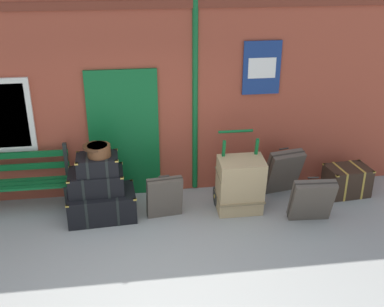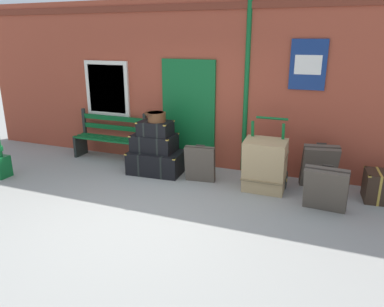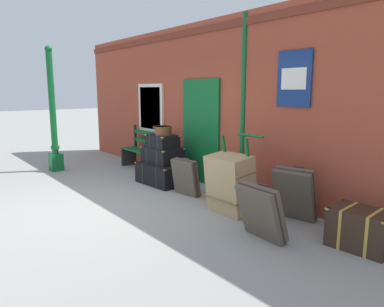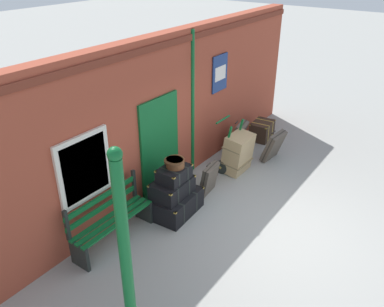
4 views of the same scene
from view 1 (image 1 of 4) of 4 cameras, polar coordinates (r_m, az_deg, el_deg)
name	(u,v)px [view 1 (image 1 of 4)]	position (r m, az deg, el deg)	size (l,w,h in m)	color
ground_plane	(149,287)	(5.95, -5.26, -15.83)	(60.00, 60.00, 0.00)	gray
brick_facade	(135,98)	(7.51, -6.92, 6.71)	(10.40, 0.35, 3.20)	#9E422D
platform_bench	(17,183)	(7.74, -20.46, -3.38)	(1.60, 0.43, 1.01)	#0F5B28
steamer_trunk_base	(102,204)	(7.28, -10.86, -6.07)	(1.05, 0.71, 0.43)	black
steamer_trunk_middle	(96,181)	(7.16, -11.51, -3.31)	(0.83, 0.58, 0.33)	black
steamer_trunk_top	(97,164)	(7.01, -11.37, -1.26)	(0.62, 0.47, 0.27)	black
round_hatbox	(98,150)	(6.91, -11.28, 0.45)	(0.39, 0.35, 0.17)	brown
porters_trolley	(237,191)	(7.44, 5.47, -4.50)	(0.71, 0.61, 1.20)	black
large_brown_trunk	(240,185)	(7.20, 5.84, -3.83)	(0.70, 0.53, 0.92)	tan
suitcase_oxblood	(165,197)	(7.11, -3.35, -5.28)	(0.56, 0.32, 0.69)	#51473D
suitcase_slate	(283,171)	(7.87, 10.93, -2.14)	(0.65, 0.54, 0.80)	#51473D
suitcase_tan	(312,200)	(7.18, 14.28, -5.50)	(0.64, 0.42, 0.73)	#51473D
corner_trunk	(347,181)	(8.19, 18.22, -3.13)	(0.73, 0.55, 0.49)	#332319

